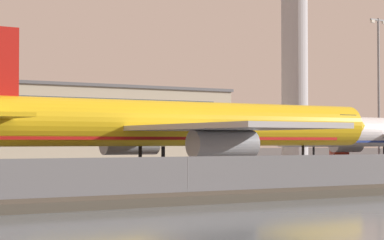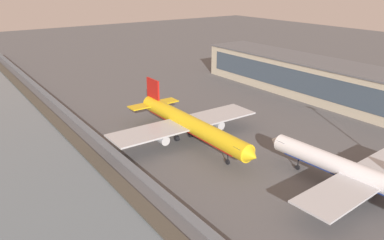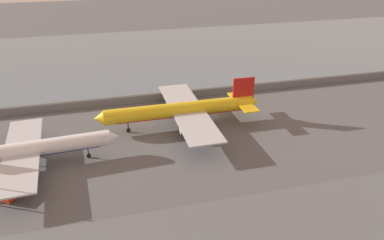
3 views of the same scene
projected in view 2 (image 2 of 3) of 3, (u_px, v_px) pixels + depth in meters
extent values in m
plane|color=#565659|center=(158.00, 132.00, 102.03)|extent=(500.00, 500.00, 0.00)
cube|color=#474238|center=(85.00, 150.00, 90.90)|extent=(320.00, 3.00, 0.50)
cube|color=slate|center=(102.00, 142.00, 92.97)|extent=(280.00, 0.08, 2.48)
cylinder|color=slate|center=(17.00, 69.00, 167.88)|extent=(0.10, 0.10, 2.48)
cylinder|color=slate|center=(102.00, 142.00, 92.97)|extent=(0.10, 0.10, 2.48)
cylinder|color=yellow|center=(190.00, 124.00, 93.78)|extent=(42.05, 4.14, 4.14)
cone|color=yellow|center=(252.00, 156.00, 76.83)|extent=(2.69, 3.93, 3.93)
cone|color=yellow|center=(147.00, 102.00, 110.72)|extent=(2.69, 3.73, 3.73)
cube|color=#232D3D|center=(243.00, 149.00, 78.81)|extent=(2.28, 3.52, 1.24)
cube|color=red|center=(190.00, 128.00, 94.18)|extent=(35.75, 3.31, 0.75)
cube|color=#B7BABF|center=(216.00, 116.00, 101.00)|extent=(9.25, 20.19, 0.41)
cube|color=#B7BABF|center=(151.00, 132.00, 90.13)|extent=(9.25, 20.19, 0.41)
cylinder|color=#B7BABF|center=(215.00, 123.00, 99.65)|extent=(5.89, 2.28, 2.28)
cylinder|color=#B7BABF|center=(160.00, 137.00, 90.51)|extent=(5.89, 2.28, 2.28)
cube|color=red|center=(153.00, 91.00, 106.46)|extent=(6.31, 0.50, 7.04)
cube|color=yellow|center=(165.00, 102.00, 109.80)|extent=(4.21, 7.40, 0.33)
cube|color=yellow|center=(142.00, 106.00, 105.82)|extent=(4.21, 7.40, 0.33)
cylinder|color=black|center=(228.00, 157.00, 83.69)|extent=(0.29, 0.29, 2.42)
cylinder|color=black|center=(228.00, 162.00, 84.11)|extent=(1.16, 0.46, 1.16)
cylinder|color=black|center=(191.00, 130.00, 98.36)|extent=(0.33, 0.33, 2.42)
cylinder|color=black|center=(191.00, 135.00, 98.79)|extent=(1.33, 0.93, 1.33)
cylinder|color=black|center=(177.00, 134.00, 96.02)|extent=(0.33, 0.33, 2.42)
cylinder|color=black|center=(177.00, 138.00, 96.45)|extent=(1.33, 0.93, 1.33)
cylinder|color=white|center=(355.00, 173.00, 71.05)|extent=(36.25, 5.91, 3.80)
cone|color=white|center=(276.00, 141.00, 85.01)|extent=(2.68, 3.75, 3.61)
cube|color=#232D3D|center=(285.00, 142.00, 83.03)|extent=(2.27, 3.34, 1.14)
cube|color=navy|center=(354.00, 178.00, 71.42)|extent=(30.80, 4.83, 0.68)
cube|color=#B7BABF|center=(338.00, 194.00, 64.85)|extent=(8.94, 17.76, 0.38)
cylinder|color=#B7BABF|center=(336.00, 195.00, 66.89)|extent=(5.17, 2.38, 2.09)
cylinder|color=#B7BABF|center=(376.00, 171.00, 75.37)|extent=(5.17, 2.38, 2.09)
cylinder|color=black|center=(298.00, 163.00, 81.36)|extent=(0.27, 0.27, 2.22)
cylinder|color=black|center=(298.00, 167.00, 81.75)|extent=(1.09, 0.48, 1.06)
cylinder|color=black|center=(360.00, 196.00, 69.11)|extent=(0.30, 0.30, 2.22)
cylinder|color=black|center=(359.00, 201.00, 69.50)|extent=(1.27, 0.92, 1.22)
cylinder|color=black|center=(370.00, 188.00, 71.43)|extent=(0.30, 0.30, 2.22)
cylinder|color=black|center=(369.00, 194.00, 71.82)|extent=(1.27, 0.92, 1.22)
cube|color=#19519E|center=(137.00, 136.00, 97.51)|extent=(3.34, 3.44, 1.11)
cube|color=#283847|center=(137.00, 133.00, 97.59)|extent=(1.70, 1.69, 0.50)
cylinder|color=black|center=(136.00, 136.00, 98.69)|extent=(0.63, 0.67, 0.70)
cylinder|color=black|center=(140.00, 136.00, 98.41)|extent=(0.63, 0.67, 0.70)
cylinder|color=black|center=(133.00, 139.00, 96.88)|extent=(0.63, 0.67, 0.70)
cylinder|color=black|center=(138.00, 139.00, 96.60)|extent=(0.63, 0.67, 0.70)
cylinder|color=black|center=(384.00, 178.00, 77.51)|extent=(0.65, 0.82, 0.84)
cube|color=#BCB299|center=(316.00, 79.00, 131.14)|extent=(95.79, 18.06, 12.21)
cube|color=#3D4C5B|center=(299.00, 82.00, 126.01)|extent=(88.13, 0.16, 7.32)
cube|color=#5B5E63|center=(318.00, 61.00, 128.89)|extent=(96.39, 18.66, 0.50)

